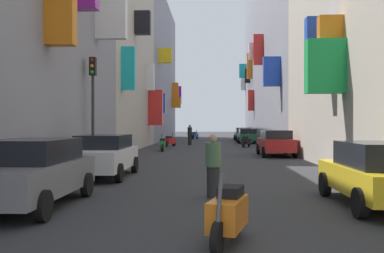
% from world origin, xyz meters
% --- Properties ---
extents(ground_plane, '(140.00, 140.00, 0.00)m').
position_xyz_m(ground_plane, '(0.00, 30.00, 0.00)').
color(ground_plane, '#2D2D30').
extents(building_left_mid_a, '(7.40, 13.91, 12.53)m').
position_xyz_m(building_left_mid_a, '(-7.98, 14.46, 6.27)').
color(building_left_mid_a, gray).
rests_on(building_left_mid_a, ground).
extents(building_left_mid_b, '(7.18, 15.67, 14.74)m').
position_xyz_m(building_left_mid_b, '(-7.99, 29.25, 7.36)').
color(building_left_mid_b, '#BCB29E').
rests_on(building_left_mid_b, ground).
extents(building_left_mid_c, '(7.31, 22.92, 16.21)m').
position_xyz_m(building_left_mid_c, '(-7.99, 48.55, 8.10)').
color(building_left_mid_c, gray).
rests_on(building_left_mid_c, ground).
extents(building_right_mid_b, '(7.28, 25.94, 20.23)m').
position_xyz_m(building_right_mid_b, '(7.99, 37.82, 10.11)').
color(building_right_mid_b, gray).
rests_on(building_right_mid_b, ground).
extents(building_right_far, '(7.16, 9.20, 19.79)m').
position_xyz_m(building_right_far, '(7.99, 55.40, 9.89)').
color(building_right_far, gray).
rests_on(building_right_far, ground).
extents(parked_car_blue, '(1.92, 4.15, 1.41)m').
position_xyz_m(parked_car_blue, '(3.71, 45.93, 0.75)').
color(parked_car_blue, navy).
rests_on(parked_car_blue, ground).
extents(parked_car_white, '(1.90, 4.14, 1.44)m').
position_xyz_m(parked_car_white, '(-3.46, 12.50, 0.76)').
color(parked_car_white, white).
rests_on(parked_car_white, ground).
extents(parked_car_grey, '(2.00, 4.26, 1.48)m').
position_xyz_m(parked_car_grey, '(-3.76, 7.10, 0.78)').
color(parked_car_grey, slate).
rests_on(parked_car_grey, ground).
extents(parked_car_green, '(1.89, 4.35, 1.38)m').
position_xyz_m(parked_car_green, '(3.61, 39.09, 0.74)').
color(parked_car_green, '#236638').
rests_on(parked_car_green, ground).
extents(parked_car_yellow, '(1.84, 3.96, 1.42)m').
position_xyz_m(parked_car_yellow, '(3.95, 7.45, 0.75)').
color(parked_car_yellow, gold).
rests_on(parked_car_yellow, ground).
extents(parked_car_red, '(1.84, 4.39, 1.47)m').
position_xyz_m(parked_car_red, '(3.90, 22.76, 0.77)').
color(parked_car_red, '#B21E1E').
rests_on(parked_car_red, ground).
extents(scooter_black, '(0.84, 1.90, 1.13)m').
position_xyz_m(scooter_black, '(2.97, 32.03, 0.46)').
color(scooter_black, black).
rests_on(scooter_black, ground).
extents(scooter_orange, '(0.69, 1.76, 1.13)m').
position_xyz_m(scooter_orange, '(0.52, 4.32, 0.46)').
color(scooter_orange, orange).
rests_on(scooter_orange, ground).
extents(scooter_green, '(0.61, 1.87, 1.13)m').
position_xyz_m(scooter_green, '(-3.09, 27.06, 0.46)').
color(scooter_green, '#287F3D').
rests_on(scooter_green, ground).
extents(scooter_red, '(0.82, 1.75, 1.13)m').
position_xyz_m(scooter_red, '(-3.07, 32.23, 0.46)').
color(scooter_red, red).
rests_on(scooter_red, ground).
extents(scooter_blue, '(0.81, 1.67, 1.13)m').
position_xyz_m(scooter_blue, '(-1.77, 49.97, 0.46)').
color(scooter_blue, '#2D4CAD').
rests_on(scooter_blue, ground).
extents(pedestrian_crossing, '(0.47, 0.47, 1.77)m').
position_xyz_m(pedestrian_crossing, '(-1.63, 35.02, 0.88)').
color(pedestrian_crossing, black).
rests_on(pedestrian_crossing, ground).
extents(pedestrian_near_left, '(0.44, 0.44, 1.57)m').
position_xyz_m(pedestrian_near_left, '(0.31, 8.47, 0.78)').
color(pedestrian_near_left, '#2B2B2B').
rests_on(pedestrian_near_left, ground).
extents(traffic_light_near_corner, '(0.26, 0.34, 4.58)m').
position_xyz_m(traffic_light_near_corner, '(-4.64, 15.47, 3.10)').
color(traffic_light_near_corner, '#2D2D2D').
rests_on(traffic_light_near_corner, ground).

